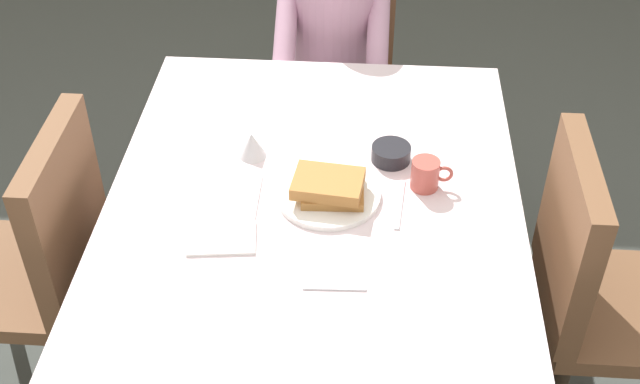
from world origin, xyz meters
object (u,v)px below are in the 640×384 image
at_px(chair_right_side, 595,282).
at_px(plate_breakfast, 328,194).
at_px(chair_left_side, 41,254).
at_px(breakfast_stack, 330,186).
at_px(bowl_butter, 391,153).
at_px(syrup_pitcher, 252,145).
at_px(cup_coffee, 426,174).
at_px(dining_table_main, 313,236).
at_px(spoon_near_edge, 334,288).
at_px(knife_right_of_plate, 400,204).
at_px(chair_diner, 335,54).
at_px(fork_left_of_plate, 256,198).
at_px(diner_person, 333,42).

relative_size(chair_right_side, plate_breakfast, 3.32).
xyz_separation_m(chair_left_side, plate_breakfast, (0.81, 0.06, 0.22)).
height_order(chair_right_side, chair_left_side, same).
xyz_separation_m(chair_left_side, breakfast_stack, (0.81, 0.05, 0.26)).
distance_m(bowl_butter, syrup_pitcher, 0.39).
bearing_deg(breakfast_stack, cup_coffee, 15.97).
bearing_deg(dining_table_main, spoon_near_edge, -75.05).
bearing_deg(syrup_pitcher, cup_coffee, -12.40).
relative_size(syrup_pitcher, knife_right_of_plate, 0.40).
distance_m(plate_breakfast, spoon_near_edge, 0.34).
xyz_separation_m(chair_diner, knife_right_of_plate, (0.23, -1.13, 0.21)).
height_order(syrup_pitcher, spoon_near_edge, syrup_pitcher).
bearing_deg(bowl_butter, breakfast_stack, -130.82).
height_order(plate_breakfast, bowl_butter, bowl_butter).
bearing_deg(breakfast_stack, fork_left_of_plate, -177.63).
height_order(diner_person, bowl_butter, diner_person).
bearing_deg(diner_person, dining_table_main, 90.25).
distance_m(plate_breakfast, syrup_pitcher, 0.28).
bearing_deg(knife_right_of_plate, diner_person, 18.43).
height_order(plate_breakfast, syrup_pitcher, syrup_pitcher).
bearing_deg(diner_person, plate_breakfast, 92.50).
relative_size(dining_table_main, chair_left_side, 1.64).
distance_m(chair_right_side, plate_breakfast, 0.77).
xyz_separation_m(diner_person, breakfast_stack, (0.05, -0.97, 0.12)).
bearing_deg(fork_left_of_plate, spoon_near_edge, -145.08).
relative_size(plate_breakfast, breakfast_stack, 1.44).
relative_size(chair_left_side, syrup_pitcher, 11.62).
relative_size(fork_left_of_plate, spoon_near_edge, 1.20).
xyz_separation_m(chair_right_side, fork_left_of_plate, (-0.92, 0.04, 0.21)).
bearing_deg(chair_left_side, spoon_near_edge, -108.01).
xyz_separation_m(breakfast_stack, cup_coffee, (0.25, 0.07, -0.00)).
bearing_deg(knife_right_of_plate, dining_table_main, 105.00).
bearing_deg(chair_diner, knife_right_of_plate, 101.59).
distance_m(dining_table_main, syrup_pitcher, 0.32).
distance_m(chair_left_side, bowl_butter, 1.03).
bearing_deg(chair_diner, chair_right_side, 123.52).
height_order(fork_left_of_plate, spoon_near_edge, same).
distance_m(chair_diner, plate_breakfast, 1.13).
relative_size(diner_person, plate_breakfast, 4.00).
bearing_deg(knife_right_of_plate, spoon_near_edge, 158.92).
bearing_deg(chair_right_side, syrup_pitcher, -103.30).
distance_m(breakfast_stack, bowl_butter, 0.25).
relative_size(diner_person, knife_right_of_plate, 5.60).
distance_m(knife_right_of_plate, spoon_near_edge, 0.35).
xyz_separation_m(cup_coffee, syrup_pitcher, (-0.48, 0.11, -0.01)).
relative_size(breakfast_stack, knife_right_of_plate, 0.97).
xyz_separation_m(dining_table_main, chair_diner, (-0.00, 1.17, -0.12)).
bearing_deg(knife_right_of_plate, fork_left_of_plate, 95.05).
xyz_separation_m(dining_table_main, diner_person, (-0.00, 1.01, 0.02)).
relative_size(chair_left_side, knife_right_of_plate, 4.65).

